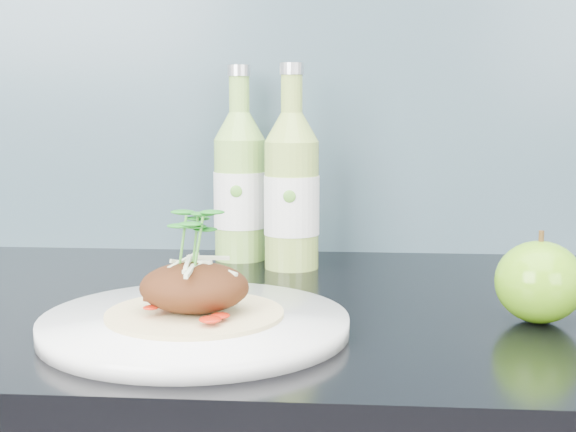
{
  "coord_description": "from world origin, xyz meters",
  "views": [
    {
      "loc": [
        0.03,
        0.87,
        1.11
      ],
      "look_at": [
        -0.03,
        1.62,
        1.0
      ],
      "focal_mm": 50.0,
      "sensor_mm": 36.0,
      "label": 1
    }
  ],
  "objects_px": {
    "cider_bottle_right": "(292,191)",
    "green_apple": "(539,282)",
    "dinner_plate": "(195,324)",
    "cider_bottle_left": "(240,187)"
  },
  "relations": [
    {
      "from": "dinner_plate",
      "to": "cider_bottle_right",
      "type": "relative_size",
      "value": 1.38
    },
    {
      "from": "cider_bottle_right",
      "to": "green_apple",
      "type": "bearing_deg",
      "value": -32.47
    },
    {
      "from": "green_apple",
      "to": "cider_bottle_left",
      "type": "distance_m",
      "value": 0.44
    },
    {
      "from": "cider_bottle_left",
      "to": "cider_bottle_right",
      "type": "height_order",
      "value": "same"
    },
    {
      "from": "dinner_plate",
      "to": "green_apple",
      "type": "height_order",
      "value": "green_apple"
    },
    {
      "from": "cider_bottle_left",
      "to": "green_apple",
      "type": "bearing_deg",
      "value": -28.53
    },
    {
      "from": "dinner_plate",
      "to": "cider_bottle_left",
      "type": "distance_m",
      "value": 0.36
    },
    {
      "from": "dinner_plate",
      "to": "cider_bottle_right",
      "type": "distance_m",
      "value": 0.32
    },
    {
      "from": "dinner_plate",
      "to": "green_apple",
      "type": "xyz_separation_m",
      "value": [
        0.32,
        0.06,
        0.03
      ]
    },
    {
      "from": "dinner_plate",
      "to": "cider_bottle_left",
      "type": "height_order",
      "value": "cider_bottle_left"
    }
  ]
}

